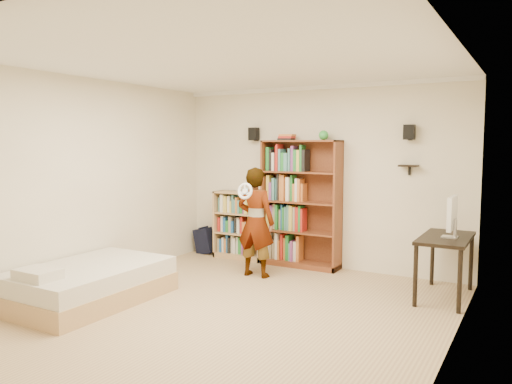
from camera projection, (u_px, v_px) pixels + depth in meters
ground at (228, 313)px, 5.44m from camera, size 4.50×5.00×0.01m
room_shell at (227, 152)px, 5.27m from camera, size 4.52×5.02×2.71m
crown_molding at (226, 64)px, 5.18m from camera, size 4.50×5.00×0.06m
speaker_left at (254, 134)px, 7.84m from camera, size 0.14×0.12×0.20m
speaker_right at (409, 132)px, 6.66m from camera, size 0.14×0.12×0.20m
wall_shelf at (409, 166)px, 6.71m from camera, size 0.25×0.16×0.02m
tall_bookshelf at (301, 204)px, 7.45m from camera, size 1.20×0.35×1.90m
low_bookshelf at (240, 225)px, 8.03m from camera, size 0.86×0.32×1.08m
computer_desk at (445, 267)px, 5.96m from camera, size 0.55×1.10×0.75m
imac at (450, 217)px, 5.83m from camera, size 0.16×0.50×0.49m
daybed at (89, 279)px, 5.84m from camera, size 1.18×1.82×0.54m
person at (256, 222)px, 6.91m from camera, size 0.57×0.38×1.53m
wii_wheel at (245, 191)px, 6.62m from camera, size 0.23×0.09×0.23m
navy_bag at (204, 240)px, 8.42m from camera, size 0.34×0.22×0.44m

